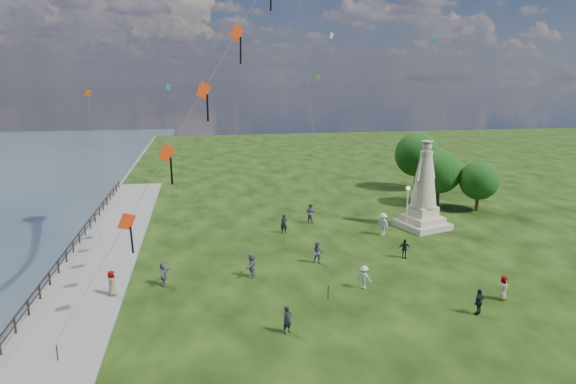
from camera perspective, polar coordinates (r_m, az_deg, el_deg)
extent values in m
cube|color=slate|center=(36.37, -25.76, -9.08)|extent=(0.30, 160.00, 0.60)
cube|color=slate|center=(33.87, -22.54, -9.94)|extent=(5.00, 60.00, 0.10)
cylinder|color=black|center=(27.41, -30.99, -15.48)|extent=(0.11, 0.11, 1.00)
cylinder|color=black|center=(29.08, -29.62, -13.66)|extent=(0.11, 0.11, 1.00)
cylinder|color=black|center=(30.78, -28.42, -12.02)|extent=(0.11, 0.11, 1.00)
cylinder|color=black|center=(32.51, -27.35, -10.56)|extent=(0.11, 0.11, 1.00)
cylinder|color=black|center=(34.28, -26.41, -9.24)|extent=(0.11, 0.11, 1.00)
cylinder|color=black|center=(36.07, -25.56, -8.05)|extent=(0.11, 0.11, 1.00)
cylinder|color=black|center=(37.88, -24.80, -6.97)|extent=(0.11, 0.11, 1.00)
cylinder|color=black|center=(39.71, -24.11, -5.99)|extent=(0.11, 0.11, 1.00)
cylinder|color=black|center=(41.55, -23.49, -5.09)|extent=(0.11, 0.11, 1.00)
cylinder|color=black|center=(43.41, -22.91, -4.27)|extent=(0.11, 0.11, 1.00)
cylinder|color=black|center=(45.28, -22.39, -3.52)|extent=(0.11, 0.11, 1.00)
cylinder|color=black|center=(47.16, -21.91, -2.83)|extent=(0.11, 0.11, 1.00)
cylinder|color=black|center=(49.05, -21.47, -2.19)|extent=(0.11, 0.11, 1.00)
cylinder|color=black|center=(50.95, -21.06, -1.59)|extent=(0.11, 0.11, 1.00)
cylinder|color=black|center=(52.86, -20.68, -1.04)|extent=(0.11, 0.11, 1.00)
cylinder|color=black|center=(54.77, -20.32, -0.53)|extent=(0.11, 0.11, 1.00)
cylinder|color=black|center=(56.69, -19.99, -0.06)|extent=(0.11, 0.11, 1.00)
cylinder|color=black|center=(58.61, -19.69, 0.39)|extent=(0.11, 0.11, 1.00)
cylinder|color=black|center=(60.54, -19.40, 0.81)|extent=(0.11, 0.11, 1.00)
cube|color=black|center=(35.91, -25.64, -7.33)|extent=(0.06, 52.00, 0.06)
cube|color=black|center=(36.05, -25.57, -7.97)|extent=(0.06, 52.00, 0.06)
cube|color=#C4AE95|center=(44.10, 15.58, -3.74)|extent=(4.71, 4.71, 0.54)
cube|color=#C4AE95|center=(43.95, 15.62, -3.06)|extent=(3.59, 3.59, 0.54)
cube|color=#C4AE95|center=(43.76, 15.68, -2.16)|extent=(2.46, 2.46, 0.90)
cylinder|color=#C4AE95|center=(42.72, 16.11, 4.47)|extent=(1.34, 1.34, 0.36)
sphere|color=#C4AE95|center=(42.64, 16.15, 5.20)|extent=(0.83, 0.83, 0.83)
cylinder|color=#C4AE95|center=(42.59, 16.19, 5.78)|extent=(0.99, 0.99, 0.09)
cylinder|color=silver|center=(42.42, 13.91, -2.12)|extent=(0.11, 0.11, 3.65)
sphere|color=white|center=(41.95, 14.05, 0.43)|extent=(0.37, 0.37, 0.37)
cylinder|color=#382314|center=(51.81, 17.32, -0.37)|extent=(0.36, 0.36, 2.22)
sphere|color=#10380F|center=(51.30, 17.51, 2.35)|extent=(4.45, 4.45, 4.45)
cylinder|color=#382314|center=(51.15, 21.50, -1.05)|extent=(0.36, 0.36, 1.91)
sphere|color=#10380F|center=(50.69, 21.71, 1.30)|extent=(3.81, 3.81, 3.81)
cylinder|color=#382314|center=(58.68, 14.88, 1.53)|extent=(0.36, 0.36, 2.57)
sphere|color=#10380F|center=(58.17, 15.05, 4.32)|extent=(5.15, 5.15, 5.15)
imported|color=black|center=(25.56, -0.08, -14.90)|extent=(0.66, 0.59, 1.51)
imported|color=#595960|center=(34.31, 3.54, -7.20)|extent=(0.93, 0.79, 1.64)
imported|color=silver|center=(30.80, 9.00, -9.96)|extent=(1.07, 1.00, 1.50)
imported|color=black|center=(29.33, 21.71, -11.99)|extent=(1.01, 0.85, 1.53)
imported|color=#595960|center=(31.68, 24.17, -10.35)|extent=(0.86, 0.77, 1.50)
imported|color=#595960|center=(31.87, -14.50, -9.34)|extent=(0.96, 1.57, 1.58)
imported|color=black|center=(40.83, -0.48, -3.80)|extent=(0.64, 0.46, 1.63)
imported|color=#595960|center=(43.73, 2.65, -2.49)|extent=(1.04, 1.03, 1.86)
imported|color=silver|center=(41.06, 11.15, -3.76)|extent=(1.18, 1.38, 1.91)
imported|color=black|center=(36.34, 13.63, -6.54)|extent=(0.89, 0.52, 1.45)
imported|color=#595960|center=(31.24, -20.14, -10.26)|extent=(0.68, 0.86, 1.54)
imported|color=#595960|center=(32.16, -4.33, -8.65)|extent=(1.07, 1.65, 1.65)
cylinder|color=black|center=(25.74, -25.67, -16.89)|extent=(0.06, 0.06, 0.90)
cube|color=#EA390D|center=(25.26, -18.56, -3.34)|extent=(0.87, 0.64, 1.03)
cube|color=black|center=(25.41, -18.03, -5.44)|extent=(0.10, 0.28, 1.48)
cube|color=#EA390D|center=(25.95, -14.15, 4.52)|extent=(0.87, 0.64, 1.03)
cube|color=black|center=(25.99, -13.65, 2.44)|extent=(0.10, 0.28, 1.48)
cube|color=#EA390D|center=(27.24, -9.98, 11.78)|extent=(0.87, 0.64, 1.03)
cube|color=black|center=(27.18, -9.51, 9.79)|extent=(0.10, 0.28, 1.48)
cube|color=#EA390D|center=(29.05, -6.08, 18.21)|extent=(0.87, 0.64, 1.03)
cube|color=black|center=(28.90, -5.64, 16.36)|extent=(0.10, 0.28, 1.48)
cylinder|color=black|center=(29.20, 4.77, -11.83)|extent=(0.06, 0.06, 0.90)
cube|color=teal|center=(43.76, -14.01, 11.97)|extent=(0.51, 0.39, 0.57)
cylinder|color=#595959|center=(41.78, -13.06, 3.66)|extent=(1.02, 5.02, 12.05)
cube|color=silver|center=(47.73, 5.17, 17.99)|extent=(0.51, 0.39, 0.57)
cylinder|color=#595959|center=(45.52, 6.41, 7.66)|extent=(1.02, 5.02, 16.71)
cylinder|color=#595959|center=(49.55, -6.48, 11.50)|extent=(1.02, 5.02, 22.56)
cube|color=green|center=(54.21, 3.60, 13.43)|extent=(0.51, 0.39, 0.57)
cylinder|color=#595959|center=(52.31, 4.70, 6.33)|extent=(1.02, 5.02, 12.91)
cube|color=#D8460E|center=(43.22, -22.63, 10.76)|extent=(0.51, 0.39, 0.57)
cylinder|color=#595959|center=(41.25, -21.94, 2.61)|extent=(1.02, 5.02, 11.61)
cylinder|color=#595959|center=(48.00, 2.84, 13.10)|extent=(1.02, 5.02, 25.21)
cube|color=teal|center=(49.29, 16.84, 17.06)|extent=(0.51, 0.39, 0.57)
cylinder|color=#595959|center=(47.39, 18.09, 7.16)|extent=(1.02, 5.02, 16.46)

